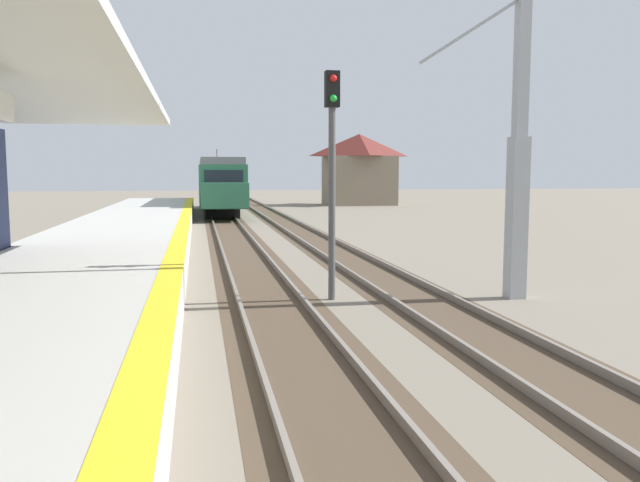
{
  "coord_description": "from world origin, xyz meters",
  "views": [
    {
      "loc": [
        0.33,
        3.16,
        2.94
      ],
      "look_at": [
        1.8,
        10.86,
        2.1
      ],
      "focal_mm": 36.06,
      "sensor_mm": 36.0,
      "label": 1
    }
  ],
  "objects_px": {
    "approaching_train": "(219,183)",
    "rail_signal_post": "(332,161)",
    "catenary_pylon_far_side": "(507,143)",
    "distant_trackside_house": "(359,168)"
  },
  "relations": [
    {
      "from": "approaching_train",
      "to": "rail_signal_post",
      "type": "height_order",
      "value": "rail_signal_post"
    },
    {
      "from": "approaching_train",
      "to": "catenary_pylon_far_side",
      "type": "bearing_deg",
      "value": -80.95
    },
    {
      "from": "rail_signal_post",
      "to": "catenary_pylon_far_side",
      "type": "distance_m",
      "value": 4.02
    },
    {
      "from": "approaching_train",
      "to": "distant_trackside_house",
      "type": "bearing_deg",
      "value": 36.0
    },
    {
      "from": "rail_signal_post",
      "to": "catenary_pylon_far_side",
      "type": "bearing_deg",
      "value": -9.01
    },
    {
      "from": "catenary_pylon_far_side",
      "to": "distant_trackside_house",
      "type": "bearing_deg",
      "value": 80.14
    },
    {
      "from": "approaching_train",
      "to": "distant_trackside_house",
      "type": "height_order",
      "value": "distant_trackside_house"
    },
    {
      "from": "rail_signal_post",
      "to": "catenary_pylon_far_side",
      "type": "xyz_separation_m",
      "value": [
        3.95,
        -0.63,
        0.41
      ]
    },
    {
      "from": "catenary_pylon_far_side",
      "to": "distant_trackside_house",
      "type": "xyz_separation_m",
      "value": [
        7.52,
        43.26,
        -0.27
      ]
    },
    {
      "from": "rail_signal_post",
      "to": "distant_trackside_house",
      "type": "height_order",
      "value": "distant_trackside_house"
    }
  ]
}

